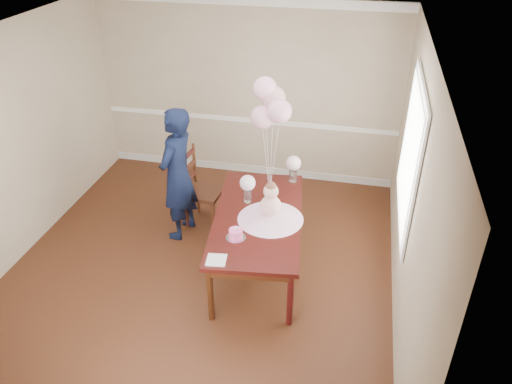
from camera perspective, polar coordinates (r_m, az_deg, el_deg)
name	(u,v)px	position (r m, az deg, el deg)	size (l,w,h in m)	color
floor	(200,270)	(6.11, -6.38, -8.82)	(4.50, 5.00, 0.00)	#34180D
ceiling	(183,44)	(4.84, -8.31, 16.45)	(4.50, 5.00, 0.02)	white
wall_back	(247,92)	(7.53, -1.01, 11.38)	(4.50, 0.02, 2.70)	tan
wall_front	(68,355)	(3.59, -20.67, -17.06)	(4.50, 0.02, 2.70)	tan
wall_left	(6,151)	(6.41, -26.67, 4.20)	(0.02, 5.00, 2.70)	tan
wall_right	(412,196)	(5.11, 17.37, -0.40)	(0.02, 5.00, 2.70)	tan
chair_rail_trim	(247,120)	(7.68, -1.00, 8.20)	(4.50, 0.02, 0.07)	white
crown_molding	(246,1)	(7.18, -1.13, 21.00)	(4.50, 0.02, 0.12)	white
baseboard_trim	(248,169)	(8.05, -0.94, 2.69)	(4.50, 0.02, 0.12)	silver
window_frame	(411,155)	(5.45, 17.25, 4.11)	(0.02, 1.66, 1.56)	white
window_blinds	(409,154)	(5.45, 17.06, 4.13)	(0.01, 1.50, 1.40)	white
dining_table_top	(258,218)	(5.70, 0.21, -2.93)	(0.98, 1.96, 0.05)	black
table_apron	(258,223)	(5.74, 0.21, -3.54)	(0.88, 1.86, 0.10)	black
table_leg_fl	(210,294)	(5.27, -5.25, -11.51)	(0.07, 0.07, 0.69)	black
table_leg_fr	(290,299)	(5.21, 3.91, -12.11)	(0.07, 0.07, 0.69)	black
table_leg_bl	(233,201)	(6.69, -2.62, -1.02)	(0.07, 0.07, 0.69)	black
table_leg_br	(295,204)	(6.64, 4.45, -1.37)	(0.07, 0.07, 0.69)	black
baby_skirt	(270,215)	(5.61, 1.67, -2.67)	(0.74, 0.74, 0.10)	#F6B5DE
baby_torso	(271,206)	(5.54, 1.69, -1.58)	(0.24, 0.24, 0.24)	#FEA0BE
baby_head	(271,191)	(5.44, 1.72, 0.07)	(0.17, 0.17, 0.17)	beige
baby_hair	(271,187)	(5.41, 1.73, 0.60)	(0.12, 0.12, 0.12)	brown
cake_platter	(236,238)	(5.34, -2.32, -5.22)	(0.22, 0.22, 0.01)	#BABABE
birthday_cake	(236,234)	(5.31, -2.33, -4.76)	(0.15, 0.15, 0.10)	#FB4FA5
cake_flower_a	(236,229)	(5.27, -2.35, -4.20)	(0.03, 0.03, 0.03)	white
cake_flower_b	(239,228)	(5.28, -2.00, -4.10)	(0.03, 0.03, 0.03)	silver
rose_vase_near	(248,196)	(5.90, -0.95, -0.43)	(0.10, 0.10, 0.16)	silver
roses_near	(248,183)	(5.81, -0.97, 1.05)	(0.19, 0.19, 0.19)	white
rose_vase_far	(293,175)	(6.34, 4.25, 1.90)	(0.10, 0.10, 0.16)	white
roses_far	(294,163)	(6.25, 4.31, 3.31)	(0.19, 0.19, 0.19)	white
napkin	(216,260)	(5.05, -4.56, -7.75)	(0.20, 0.20, 0.01)	white
balloon_weight	(270,191)	(6.12, 1.58, 0.11)	(0.04, 0.04, 0.02)	silver
balloon_a	(262,117)	(5.69, 0.72, 8.55)	(0.27, 0.27, 0.27)	#E4A2B7
balloon_b	(280,111)	(5.59, 2.72, 9.20)	(0.27, 0.27, 0.27)	#F1AACB
balloon_c	(274,98)	(5.70, 2.02, 10.70)	(0.27, 0.27, 0.27)	#D899A6
balloon_d	(265,89)	(5.69, 1.04, 11.73)	(0.27, 0.27, 0.27)	#FFB4D7
balloon_ribbon_a	(266,161)	(5.92, 1.16, 3.54)	(0.00, 0.00, 0.82)	white
balloon_ribbon_b	(274,159)	(5.87, 2.10, 3.81)	(0.00, 0.00, 0.92)	white
balloon_ribbon_c	(271,152)	(5.92, 1.78, 4.58)	(0.00, 0.00, 1.02)	white
balloon_ribbon_d	(267,148)	(5.91, 1.31, 5.07)	(0.00, 0.00, 1.12)	white
dining_chair_seat	(204,192)	(6.67, -5.93, -0.01)	(0.46, 0.46, 0.05)	#35190E
chair_leg_fl	(187,212)	(6.73, -7.92, -2.31)	(0.04, 0.04, 0.45)	#33140D
chair_leg_fr	(213,217)	(6.59, -4.98, -2.90)	(0.04, 0.04, 0.45)	#3B1B10
chair_leg_bl	(198,198)	(7.01, -6.60, -0.71)	(0.04, 0.04, 0.45)	#3E2011
chair_leg_br	(223,203)	(6.88, -3.76, -1.25)	(0.04, 0.04, 0.45)	#361D0E
chair_back_post_l	(182,177)	(6.45, -8.43, 1.76)	(0.04, 0.04, 0.58)	#3B1E10
chair_back_post_r	(195,163)	(6.74, -7.04, 3.25)	(0.04, 0.04, 0.58)	#3D2010
chair_slat_low	(189,178)	(6.66, -7.65, 1.58)	(0.03, 0.42, 0.05)	#37140F
chair_slat_mid	(188,167)	(6.58, -7.75, 2.84)	(0.03, 0.42, 0.05)	#3E1B10
chair_slat_top	(187,156)	(6.50, -7.85, 4.13)	(0.03, 0.42, 0.05)	#33110E
woman	(177,175)	(6.28, -8.96, 1.97)	(0.64, 0.43, 1.75)	black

